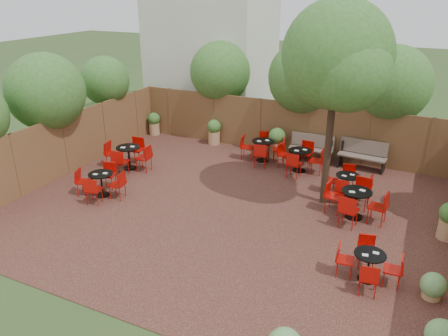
% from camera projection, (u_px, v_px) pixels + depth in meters
% --- Properties ---
extents(ground, '(80.00, 80.00, 0.00)m').
position_uv_depth(ground, '(228.00, 208.00, 12.50)').
color(ground, '#354F23').
rests_on(ground, ground).
extents(courtyard_paving, '(12.00, 10.00, 0.02)m').
position_uv_depth(courtyard_paving, '(228.00, 208.00, 12.49)').
color(courtyard_paving, '#351915').
rests_on(courtyard_paving, ground).
extents(fence_back, '(12.00, 0.08, 2.00)m').
position_uv_depth(fence_back, '(284.00, 128.00, 16.27)').
color(fence_back, brown).
rests_on(fence_back, ground).
extents(fence_left, '(0.08, 10.00, 2.00)m').
position_uv_depth(fence_left, '(65.00, 145.00, 14.47)').
color(fence_left, brown).
rests_on(fence_left, ground).
extents(neighbour_building, '(5.00, 4.00, 8.00)m').
position_uv_depth(neighbour_building, '(212.00, 32.00, 19.37)').
color(neighbour_building, silver).
rests_on(neighbour_building, ground).
extents(overhang_foliage, '(15.31, 10.59, 2.71)m').
position_uv_depth(overhang_foliage, '(239.00, 86.00, 14.90)').
color(overhang_foliage, '#346821').
rests_on(overhang_foliage, ground).
extents(courtyard_tree, '(2.95, 2.88, 5.70)m').
position_uv_depth(courtyard_tree, '(336.00, 62.00, 11.21)').
color(courtyard_tree, black).
rests_on(courtyard_tree, courtyard_paving).
extents(park_bench_left, '(1.56, 0.54, 0.95)m').
position_uv_depth(park_bench_left, '(311.00, 147.00, 15.70)').
color(park_bench_left, brown).
rests_on(park_bench_left, courtyard_paving).
extents(park_bench_right, '(1.65, 0.65, 1.00)m').
position_uv_depth(park_bench_right, '(363.00, 154.00, 14.98)').
color(park_bench_right, brown).
rests_on(park_bench_right, courtyard_paving).
extents(bistro_tables, '(9.96, 7.03, 0.93)m').
position_uv_depth(bistro_tables, '(254.00, 176.00, 13.47)').
color(bistro_tables, black).
rests_on(bistro_tables, courtyard_paving).
extents(planters, '(11.83, 4.38, 1.12)m').
position_uv_depth(planters, '(258.00, 147.00, 15.59)').
color(planters, tan).
rests_on(planters, courtyard_paving).
extents(low_shrubs, '(2.98, 3.46, 0.67)m').
position_uv_depth(low_shrubs, '(379.00, 327.00, 7.71)').
color(low_shrubs, tan).
rests_on(low_shrubs, courtyard_paving).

